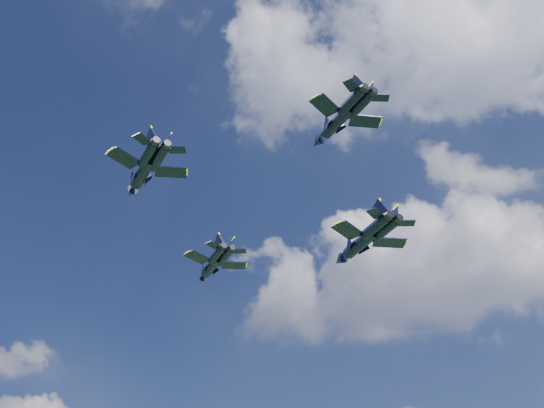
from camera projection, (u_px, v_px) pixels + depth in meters
The scene contains 4 objects.
jet_lead at pixel (211, 267), 115.78m from camera, with size 13.21×12.04×3.44m.
jet_left at pixel (142, 174), 98.78m from camera, with size 14.53×12.58×3.72m.
jet_right at pixel (359, 244), 111.50m from camera, with size 16.82×14.57×4.30m.
jet_slot at pixel (336, 123), 88.63m from camera, with size 12.95×10.82×3.27m.
Camera 1 is at (28.60, -71.40, 3.46)m, focal length 45.00 mm.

